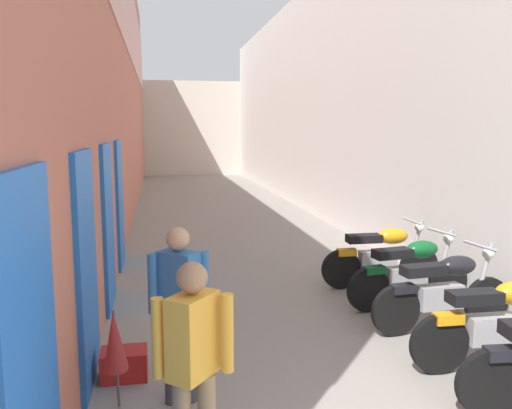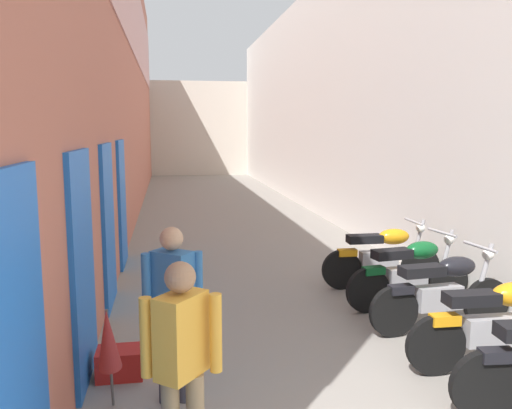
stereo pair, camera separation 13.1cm
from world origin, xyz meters
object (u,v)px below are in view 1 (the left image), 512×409
Objects in this scene: umbrella_leaning at (115,341)px; motorcycle_sixth at (382,255)px; plastic_crate at (124,364)px; motorcycle_third at (500,321)px; motorcycle_fourth at (444,290)px; pedestrian_mid_alley at (179,302)px; motorcycle_fifth at (410,271)px; pedestrian_by_doorway at (194,361)px.

motorcycle_sixth is at bearing 39.76° from umbrella_leaning.
motorcycle_sixth reaches higher than plastic_crate.
umbrella_leaning is (-3.68, -0.24, 0.18)m from motorcycle_third.
motorcycle_fourth is 4.20× the size of plastic_crate.
motorcycle_third is 1.00× the size of motorcycle_sixth.
pedestrian_mid_alley is (-3.15, -0.07, 0.42)m from motorcycle_third.
pedestrian_mid_alley is 1.09m from plastic_crate.
pedestrian_by_doorway is (-3.11, -3.16, 0.42)m from motorcycle_fifth.
motorcycle_fourth is at bearing 19.51° from pedestrian_mid_alley.
pedestrian_by_doorway is at bearing -143.38° from motorcycle_fourth.
pedestrian_mid_alley is at bearing 92.10° from pedestrian_by_doorway.
motorcycle_fourth is at bearing 19.25° from umbrella_leaning.
pedestrian_mid_alley is at bearing -160.49° from motorcycle_fourth.
pedestrian_mid_alley is (-3.15, -1.97, 0.42)m from motorcycle_fifth.
motorcycle_sixth is 4.37m from plastic_crate.
motorcycle_fourth is at bearing 90.00° from motorcycle_third.
motorcycle_third is 3.38m from pedestrian_by_doorway.
motorcycle_fourth reaches higher than plastic_crate.
umbrella_leaning is at bearing -160.75° from motorcycle_fourth.
motorcycle_fifth is 1.17× the size of pedestrian_by_doorway.
motorcycle_third reaches higher than plastic_crate.
umbrella_leaning is (-0.01, -0.73, 0.54)m from plastic_crate.
motorcycle_third is 2.82m from motorcycle_sixth.
pedestrian_mid_alley is 0.61m from umbrella_leaning.
motorcycle_sixth is at bearing 32.49° from plastic_crate.
motorcycle_sixth is 4.80m from umbrella_leaning.
plastic_crate is (-0.52, 0.56, -0.78)m from pedestrian_mid_alley.
plastic_crate is at bearing 172.48° from motorcycle_third.
motorcycle_third is 4.21× the size of plastic_crate.
pedestrian_by_doorway is (-3.11, -2.31, 0.42)m from motorcycle_fourth.
pedestrian_mid_alley is 1.63× the size of umbrella_leaning.
motorcycle_fourth is 1.18× the size of pedestrian_by_doorway.
pedestrian_mid_alley is at bearing -148.02° from motorcycle_fifth.
umbrella_leaning is at bearing -162.29° from pedestrian_mid_alley.
plastic_crate is at bearing -171.35° from motorcycle_fourth.
motorcycle_fifth is (-0.00, 0.85, 0.00)m from motorcycle_fourth.
pedestrian_by_doorway is 3.57× the size of plastic_crate.
motorcycle_fourth and motorcycle_sixth have the same top height.
motorcycle_fifth is at bearing -90.01° from motorcycle_sixth.
motorcycle_sixth is 1.18× the size of pedestrian_by_doorway.
motorcycle_fourth is 1.91× the size of umbrella_leaning.
plastic_crate is (-3.67, -1.41, -0.36)m from motorcycle_fifth.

